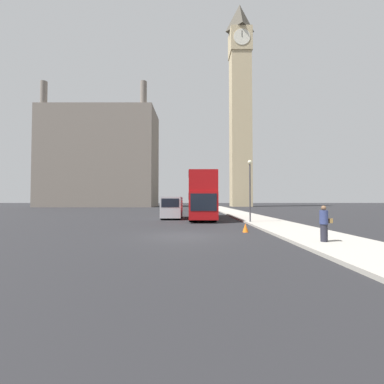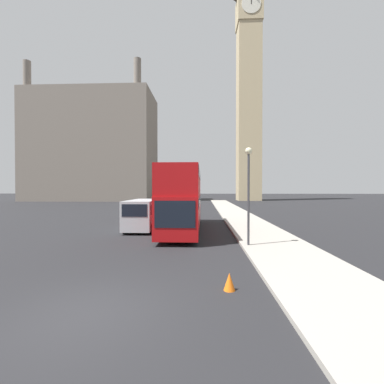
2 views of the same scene
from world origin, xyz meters
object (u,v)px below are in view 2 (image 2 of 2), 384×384
at_px(white_van, 143,214).
at_px(parked_sedan, 163,204).
at_px(red_double_decker_bus, 183,197).
at_px(clock_tower, 249,81).
at_px(street_lamp, 249,180).

bearing_deg(white_van, parked_sedan, 94.76).
height_order(red_double_decker_bus, parked_sedan, red_double_decker_bus).
distance_m(clock_tower, red_double_decker_bus, 58.97).
xyz_separation_m(red_double_decker_bus, parked_sedan, (-4.84, 21.26, -1.85)).
relative_size(clock_tower, white_van, 12.08).
distance_m(white_van, parked_sedan, 21.22).
height_order(red_double_decker_bus, street_lamp, street_lamp).
relative_size(clock_tower, street_lamp, 11.87).
bearing_deg(white_van, street_lamp, -38.70).
bearing_deg(parked_sedan, street_lamp, -71.87).
bearing_deg(street_lamp, parked_sedan, 108.13).
distance_m(clock_tower, parked_sedan, 45.73).
bearing_deg(clock_tower, street_lamp, -99.99).
height_order(white_van, street_lamp, street_lamp).
relative_size(red_double_decker_bus, street_lamp, 2.18).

